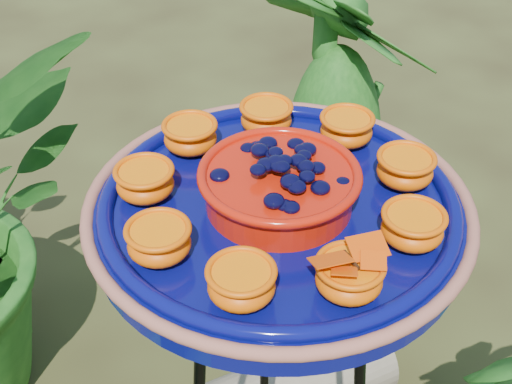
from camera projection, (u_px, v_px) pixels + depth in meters
feeder_dish at (279, 205)px, 0.94m from camera, size 0.64×0.64×0.12m
shrub_back_right at (334, 132)px, 2.07m from camera, size 0.68×0.68×0.98m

